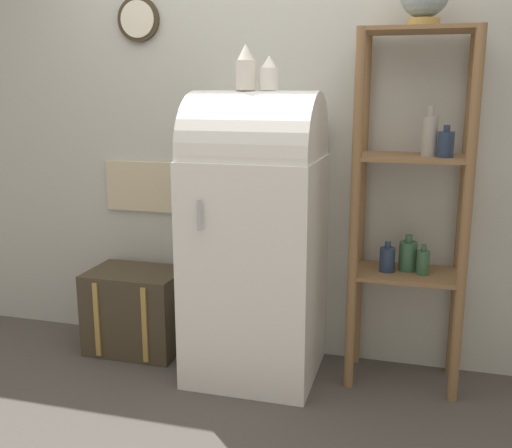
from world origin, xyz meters
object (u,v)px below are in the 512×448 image
object	(u,v)px
vase_left	(246,69)
suitcase_trunk	(136,310)
refrigerator	(255,232)
vase_center	(269,74)

from	to	relation	value
vase_left	suitcase_trunk	bearing A→B (deg)	172.31
refrigerator	vase_left	xyz separation A→B (m)	(-0.05, -0.01, 0.85)
refrigerator	vase_left	size ratio (longest dim) A/B	6.75
refrigerator	vase_center	world-z (taller)	vase_center
refrigerator	vase_center	size ratio (longest dim) A/B	9.01
suitcase_trunk	vase_left	xyz separation A→B (m)	(0.73, -0.10, 1.41)
refrigerator	vase_center	bearing A→B (deg)	13.21
suitcase_trunk	vase_left	size ratio (longest dim) A/B	2.40
refrigerator	suitcase_trunk	bearing A→B (deg)	173.58
refrigerator	vase_left	bearing A→B (deg)	-167.31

